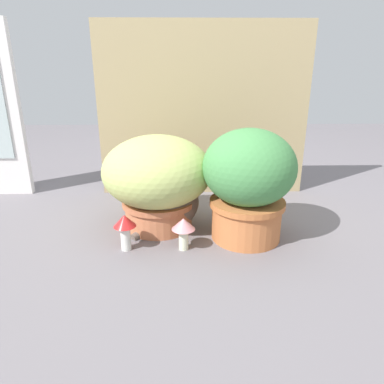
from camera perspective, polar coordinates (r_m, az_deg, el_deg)
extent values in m
plane|color=slate|center=(1.54, -1.75, -6.79)|extent=(6.00, 6.00, 0.00)
cube|color=tan|center=(1.93, 1.84, 12.96)|extent=(1.13, 0.03, 0.91)
cylinder|color=#BC6C47|center=(1.59, -5.45, -3.38)|extent=(0.30, 0.30, 0.13)
cylinder|color=#B56743|center=(1.57, -5.51, -1.58)|extent=(0.32, 0.32, 0.02)
ellipsoid|color=#ADBA66|center=(1.52, -5.69, 3.42)|extent=(0.47, 0.47, 0.31)
cylinder|color=#C16D3C|center=(1.49, 8.84, -4.33)|extent=(0.29, 0.29, 0.17)
cylinder|color=#BB6837|center=(1.46, 8.99, -1.72)|extent=(0.31, 0.31, 0.02)
ellipsoid|color=#468848|center=(1.41, 9.32, 3.99)|extent=(0.37, 0.37, 0.31)
ellipsoid|color=#65574F|center=(1.55, -2.89, -2.12)|extent=(0.30, 0.30, 0.22)
ellipsoid|color=gray|center=(1.62, -0.39, -1.54)|extent=(0.12, 0.12, 0.11)
sphere|color=#65574F|center=(1.58, -0.08, 2.85)|extent=(0.16, 0.16, 0.11)
cone|color=#65574F|center=(1.59, -0.88, 5.19)|extent=(0.05, 0.05, 0.04)
cone|color=#65574F|center=(1.55, 0.74, 4.80)|extent=(0.05, 0.05, 0.04)
cylinder|color=#65574F|center=(1.54, -7.08, -5.92)|extent=(0.15, 0.16, 0.07)
cylinder|color=silver|center=(1.41, -10.75, -7.35)|extent=(0.04, 0.04, 0.10)
cone|color=red|center=(1.38, -10.95, -4.60)|extent=(0.09, 0.09, 0.05)
cylinder|color=beige|center=(1.40, -1.39, -7.68)|extent=(0.04, 0.04, 0.09)
cone|color=pink|center=(1.37, -1.41, -5.20)|extent=(0.09, 0.09, 0.05)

